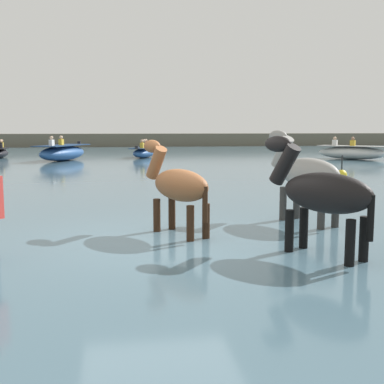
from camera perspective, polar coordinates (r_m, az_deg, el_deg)
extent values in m
plane|color=gray|center=(7.65, -3.68, -7.90)|extent=(120.00, 120.00, 0.00)
cube|color=#476675|center=(17.47, -6.62, 1.25)|extent=(90.00, 90.00, 0.32)
ellipsoid|color=gray|center=(8.97, 13.35, 2.07)|extent=(0.95, 1.46, 0.55)
cylinder|color=#31312F|center=(9.31, 10.41, -2.30)|extent=(0.13, 0.13, 0.94)
cylinder|color=#31312F|center=(9.52, 11.93, -2.12)|extent=(0.13, 0.13, 0.94)
cylinder|color=#31312F|center=(8.61, 14.63, -3.20)|extent=(0.13, 0.13, 0.94)
cylinder|color=#31312F|center=(8.84, 16.15, -2.98)|extent=(0.13, 0.13, 0.94)
cylinder|color=gray|center=(9.48, 10.38, 4.54)|extent=(0.39, 0.55, 0.64)
ellipsoid|color=gray|center=(9.58, 9.88, 6.32)|extent=(0.36, 0.51, 0.24)
cylinder|color=#31312F|center=(8.53, 16.34, -0.01)|extent=(0.09, 0.09, 0.59)
ellipsoid|color=brown|center=(7.80, -1.33, 0.79)|extent=(1.01, 1.33, 0.51)
cylinder|color=black|center=(8.17, -4.06, -3.80)|extent=(0.12, 0.12, 0.87)
cylinder|color=black|center=(8.35, -2.32, -3.55)|extent=(0.12, 0.12, 0.87)
cylinder|color=black|center=(7.47, -0.19, -4.85)|extent=(0.12, 0.12, 0.87)
cylinder|color=black|center=(7.66, 1.62, -4.55)|extent=(0.12, 0.12, 0.87)
cylinder|color=brown|center=(8.31, -4.12, 3.40)|extent=(0.41, 0.51, 0.59)
ellipsoid|color=brown|center=(8.40, -4.62, 5.27)|extent=(0.37, 0.47, 0.22)
cylinder|color=black|center=(7.36, 1.51, -1.46)|extent=(0.08, 0.08, 0.55)
ellipsoid|color=black|center=(6.70, 15.26, -0.10)|extent=(1.09, 1.38, 0.53)
cylinder|color=black|center=(6.97, 11.12, -5.71)|extent=(0.12, 0.12, 0.91)
cylinder|color=black|center=(7.22, 12.70, -5.30)|extent=(0.12, 0.12, 0.91)
cylinder|color=black|center=(6.45, 17.69, -6.99)|extent=(0.12, 0.12, 0.91)
cylinder|color=black|center=(6.72, 19.14, -6.48)|extent=(0.12, 0.12, 0.91)
cylinder|color=black|center=(7.08, 10.65, 3.16)|extent=(0.44, 0.53, 0.61)
ellipsoid|color=black|center=(7.15, 9.87, 5.47)|extent=(0.40, 0.49, 0.23)
cylinder|color=black|center=(6.41, 19.88, -2.84)|extent=(0.09, 0.09, 0.57)
ellipsoid|color=silver|center=(28.24, 18.00, 4.30)|extent=(3.56, 3.51, 0.69)
cube|color=gray|center=(28.23, 18.03, 5.05)|extent=(3.42, 3.37, 0.04)
cube|color=white|center=(28.68, 16.12, 5.49)|extent=(0.31, 0.31, 0.30)
sphere|color=beige|center=(28.68, 16.14, 5.97)|extent=(0.18, 0.18, 0.18)
cube|color=gold|center=(28.19, 18.02, 5.39)|extent=(0.31, 0.31, 0.30)
sphere|color=#A37556|center=(28.18, 18.04, 5.88)|extent=(0.18, 0.18, 0.18)
cube|color=#232328|center=(30.23, -21.18, 5.03)|extent=(0.20, 0.27, 0.30)
sphere|color=tan|center=(30.22, -21.20, 5.48)|extent=(0.18, 0.18, 0.18)
cube|color=gold|center=(31.01, -21.07, 5.08)|extent=(0.20, 0.27, 0.30)
sphere|color=tan|center=(31.00, -21.09, 5.53)|extent=(0.18, 0.18, 0.18)
ellipsoid|color=#28518E|center=(26.63, -14.68, 4.35)|extent=(2.82, 4.28, 0.77)
cube|color=navy|center=(26.62, -14.70, 5.22)|extent=(2.71, 4.11, 0.04)
cube|color=black|center=(28.35, -12.87, 5.54)|extent=(0.19, 0.17, 0.18)
cube|color=white|center=(25.61, -15.87, 5.49)|extent=(0.26, 0.31, 0.30)
sphere|color=beige|center=(25.60, -15.89, 6.02)|extent=(0.18, 0.18, 0.18)
cube|color=gold|center=(26.64, -14.83, 5.59)|extent=(0.26, 0.31, 0.30)
sphere|color=beige|center=(26.63, -14.85, 6.10)|extent=(0.18, 0.18, 0.18)
ellipsoid|color=#28518E|center=(28.53, -5.56, 4.50)|extent=(1.88, 2.94, 0.53)
cube|color=navy|center=(28.52, -5.57, 5.07)|extent=(1.80, 2.82, 0.04)
cube|color=black|center=(27.25, -6.40, 5.10)|extent=(0.19, 0.17, 0.18)
cube|color=red|center=(29.29, -5.34, 5.47)|extent=(0.26, 0.31, 0.30)
sphere|color=tan|center=(29.28, -5.34, 5.94)|extent=(0.18, 0.18, 0.18)
cube|color=#232328|center=(28.50, -5.53, 5.42)|extent=(0.26, 0.31, 0.30)
sphere|color=beige|center=(28.50, -5.53, 5.90)|extent=(0.18, 0.18, 0.18)
cube|color=gold|center=(27.73, -5.77, 5.36)|extent=(0.26, 0.31, 0.30)
sphere|color=tan|center=(27.72, -5.78, 5.85)|extent=(0.18, 0.18, 0.18)
sphere|color=yellow|center=(16.68, 16.84, 1.87)|extent=(0.36, 0.36, 0.36)
cylinder|color=black|center=(16.64, 16.89, 3.27)|extent=(0.04, 0.04, 0.46)
cube|color=#605B4C|center=(46.41, -8.02, 5.75)|extent=(80.00, 2.40, 1.49)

